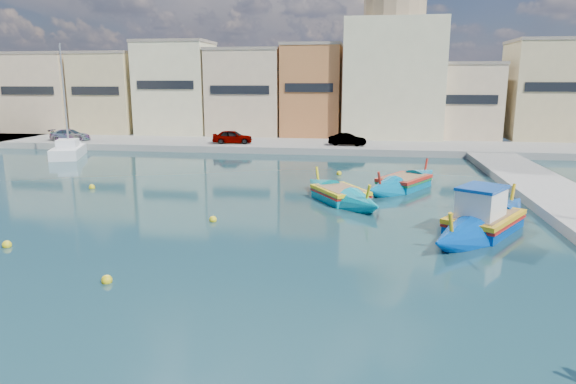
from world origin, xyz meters
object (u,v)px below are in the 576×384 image
(luzzu_turquoise_cabin, at_px, (484,223))
(luzzu_cyan_mid, at_px, (404,184))
(yacht_north, at_px, (72,150))
(church_block, at_px, (393,62))
(luzzu_green, at_px, (340,196))

(luzzu_turquoise_cabin, distance_m, luzzu_cyan_mid, 9.38)
(luzzu_turquoise_cabin, bearing_deg, yacht_north, 148.16)
(church_block, height_order, luzzu_green, church_block)
(luzzu_turquoise_cabin, xyz_separation_m, luzzu_green, (-6.54, 4.89, -0.12))
(luzzu_cyan_mid, xyz_separation_m, luzzu_green, (-3.70, -4.04, -0.00))
(luzzu_turquoise_cabin, distance_m, luzzu_green, 8.17)
(luzzu_turquoise_cabin, relative_size, yacht_north, 0.94)
(yacht_north, bearing_deg, church_block, 27.67)
(luzzu_turquoise_cabin, bearing_deg, church_block, 94.57)
(luzzu_turquoise_cabin, bearing_deg, luzzu_green, 143.20)
(luzzu_green, bearing_deg, luzzu_turquoise_cabin, -36.80)
(luzzu_green, bearing_deg, church_block, 82.67)
(luzzu_cyan_mid, relative_size, yacht_north, 0.84)
(luzzu_cyan_mid, xyz_separation_m, yacht_north, (-28.42, 10.48, 0.13))
(church_block, xyz_separation_m, luzzu_green, (-3.79, -29.48, -8.14))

